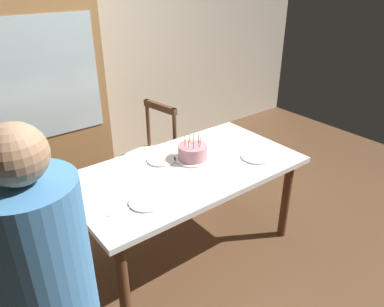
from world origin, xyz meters
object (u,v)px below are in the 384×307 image
(chair_spindle_back, at_px, (149,158))
(chair_upholstered, at_px, (13,262))
(plate_near_celebrant, at_px, (147,202))
(plate_near_guest, at_px, (256,157))
(plate_far_side, at_px, (161,160))
(china_cabinet, at_px, (42,100))
(dining_table, at_px, (187,178))
(birthday_cake, at_px, (193,153))

(chair_spindle_back, height_order, chair_upholstered, same)
(plate_near_celebrant, height_order, plate_near_guest, same)
(plate_far_side, bearing_deg, chair_spindle_back, 68.38)
(china_cabinet, bearing_deg, plate_far_side, -73.00)
(plate_far_side, bearing_deg, plate_near_guest, -34.73)
(plate_near_celebrant, xyz_separation_m, chair_upholstered, (-0.77, 0.24, -0.23))
(plate_near_celebrant, bearing_deg, china_cabinet, 91.07)
(dining_table, height_order, plate_far_side, plate_far_side)
(dining_table, distance_m, chair_upholstered, 1.24)
(birthday_cake, relative_size, plate_near_celebrant, 1.27)
(birthday_cake, height_order, plate_far_side, birthday_cake)
(plate_far_side, height_order, china_cabinet, china_cabinet)
(plate_far_side, xyz_separation_m, chair_upholstered, (-1.15, -0.17, -0.23))
(dining_table, relative_size, chair_upholstered, 1.78)
(chair_spindle_back, bearing_deg, birthday_cake, -92.44)
(plate_near_celebrant, xyz_separation_m, china_cabinet, (-0.03, 1.76, 0.19))
(plate_near_guest, distance_m, chair_upholstered, 1.77)
(chair_spindle_back, bearing_deg, china_cabinet, 129.57)
(plate_near_celebrant, bearing_deg, plate_near_guest, 0.00)
(plate_near_celebrant, height_order, china_cabinet, china_cabinet)
(plate_near_celebrant, distance_m, plate_far_side, 0.56)
(birthday_cake, bearing_deg, chair_upholstered, -178.52)
(birthday_cake, height_order, plate_near_celebrant, birthday_cake)
(birthday_cake, height_order, plate_near_guest, birthday_cake)
(plate_far_side, bearing_deg, plate_near_celebrant, -132.84)
(dining_table, bearing_deg, plate_near_celebrant, -156.20)
(birthday_cake, distance_m, plate_far_side, 0.24)
(chair_spindle_back, bearing_deg, plate_far_side, -111.62)
(plate_near_celebrant, bearing_deg, plate_far_side, 47.16)
(chair_upholstered, bearing_deg, dining_table, -1.85)
(dining_table, bearing_deg, plate_near_guest, -22.02)
(china_cabinet, bearing_deg, chair_spindle_back, -50.43)
(birthday_cake, relative_size, chair_upholstered, 0.29)
(dining_table, bearing_deg, birthday_cake, 33.34)
(dining_table, xyz_separation_m, china_cabinet, (-0.50, 1.56, 0.29))
(dining_table, xyz_separation_m, plate_near_guest, (0.51, -0.21, 0.10))
(dining_table, distance_m, birthday_cake, 0.20)
(plate_near_guest, bearing_deg, chair_upholstered, 172.00)
(chair_spindle_back, bearing_deg, plate_near_guest, -69.76)
(chair_spindle_back, xyz_separation_m, china_cabinet, (-0.64, 0.78, 0.49))
(dining_table, xyz_separation_m, plate_far_side, (-0.08, 0.21, 0.10))
(chair_spindle_back, bearing_deg, chair_upholstered, -151.73)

